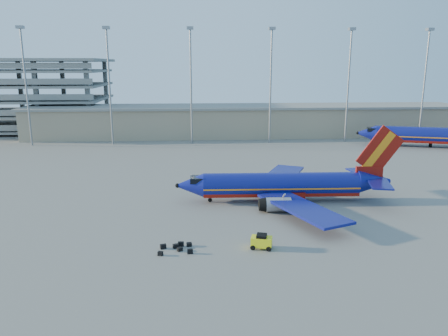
{
  "coord_description": "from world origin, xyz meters",
  "views": [
    {
      "loc": [
        -4.21,
        -64.61,
        19.75
      ],
      "look_at": [
        0.22,
        1.42,
        4.0
      ],
      "focal_mm": 35.0,
      "sensor_mm": 36.0,
      "label": 1
    }
  ],
  "objects": [
    {
      "name": "baggage_tug",
      "position": [
        2.89,
        -20.33,
        0.86
      ],
      "size": [
        2.58,
        1.94,
        1.65
      ],
      "rotation": [
        0.0,
        0.0,
        -0.26
      ],
      "color": "yellow",
      "rests_on": "ground"
    },
    {
      "name": "terminal_building",
      "position": [
        10.0,
        58.0,
        4.32
      ],
      "size": [
        122.0,
        16.0,
        8.5
      ],
      "color": "gray",
      "rests_on": "ground"
    },
    {
      "name": "parking_garage",
      "position": [
        -62.0,
        74.05,
        11.73
      ],
      "size": [
        62.0,
        32.0,
        21.4
      ],
      "color": "slate",
      "rests_on": "ground"
    },
    {
      "name": "luggage_pile",
      "position": [
        -6.4,
        -20.0,
        0.24
      ],
      "size": [
        3.76,
        2.72,
        0.55
      ],
      "color": "black",
      "rests_on": "ground"
    },
    {
      "name": "aircraft_main",
      "position": [
        9.05,
        -3.53,
        2.4
      ],
      "size": [
        33.23,
        31.97,
        11.25
      ],
      "rotation": [
        0.0,
        0.0,
        -0.03
      ],
      "color": "navy",
      "rests_on": "ground"
    },
    {
      "name": "aircraft_second",
      "position": [
        54.17,
        36.5,
        2.94
      ],
      "size": [
        36.76,
        18.8,
        12.81
      ],
      "rotation": [
        0.0,
        0.0,
        -0.3
      ],
      "color": "navy",
      "rests_on": "ground"
    },
    {
      "name": "ground",
      "position": [
        0.0,
        0.0,
        0.0
      ],
      "size": [
        220.0,
        220.0,
        0.0
      ],
      "primitive_type": "plane",
      "color": "slate",
      "rests_on": "ground"
    },
    {
      "name": "light_mast_row",
      "position": [
        5.0,
        46.0,
        17.55
      ],
      "size": [
        101.6,
        1.6,
        28.65
      ],
      "color": "gray",
      "rests_on": "ground"
    }
  ]
}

